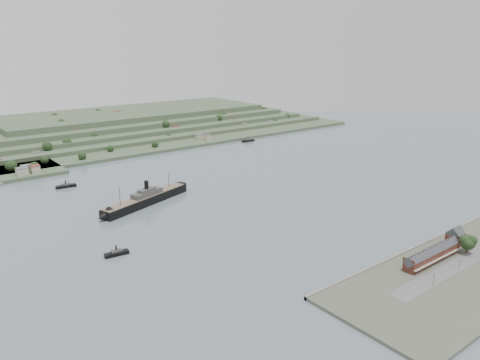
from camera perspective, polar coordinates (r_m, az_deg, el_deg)
ground at (r=447.42m, az=4.14°, el=-2.14°), size 1400.00×1400.00×0.00m
near_shore at (r=343.31m, az=25.82°, el=-9.64°), size 220.00×80.00×2.60m
terrace_row at (r=340.15m, az=22.35°, el=-8.36°), size 55.60×9.80×11.07m
gabled_building at (r=372.34m, az=24.77°, el=-6.28°), size 10.40×10.18×14.09m
far_peninsula at (r=783.78m, az=-13.98°, el=6.40°), size 760.00×309.00×30.00m
steamship at (r=433.15m, az=-11.68°, el=-2.41°), size 106.10×45.66×26.30m
tugboat at (r=339.48m, az=-14.81°, el=-8.60°), size 17.21×6.18×7.58m
ferry_west at (r=508.31m, az=-20.45°, el=-0.67°), size 20.30×7.40×7.45m
ferry_east at (r=698.05m, az=0.99°, el=4.85°), size 20.38×7.67×7.46m
fig_tree at (r=360.60m, az=26.12°, el=-6.81°), size 12.30×10.65×13.73m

